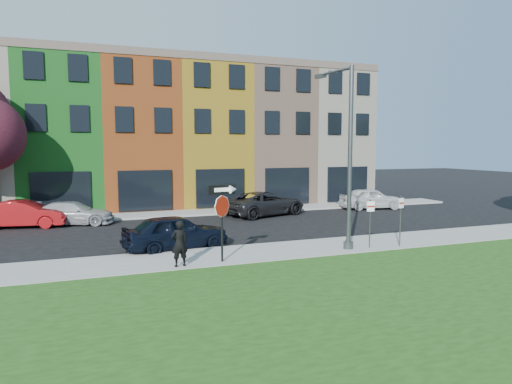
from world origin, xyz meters
name	(u,v)px	position (x,y,z in m)	size (l,w,h in m)	color
ground	(346,268)	(0.00, 0.00, 0.00)	(120.00, 120.00, 0.00)	black
sidewalk_near	(350,245)	(2.00, 3.00, 0.06)	(40.00, 3.00, 0.12)	gray
sidewalk_far	(180,213)	(-3.00, 15.00, 0.06)	(40.00, 2.40, 0.12)	gray
rowhouse_block	(170,138)	(-2.50, 21.18, 4.99)	(30.00, 10.12, 10.00)	beige
stop_sign	(222,207)	(-3.98, 2.02, 2.13)	(1.04, 0.24, 2.81)	black
man	(179,243)	(-5.57, 1.90, 0.93)	(0.64, 0.47, 1.63)	black
sedan_near	(176,232)	(-5.11, 5.12, 0.75)	(4.62, 2.52, 1.49)	black
parked_car_red	(24,214)	(-11.74, 13.16, 0.73)	(4.61, 2.27, 1.45)	maroon
parked_car_silver	(73,213)	(-9.30, 13.25, 0.64)	(4.70, 2.82, 1.28)	#A4A5A9
parked_car_dark	(265,203)	(1.93, 12.75, 0.75)	(5.91, 4.09, 1.50)	black
parked_car_white	(371,198)	(9.89, 12.93, 0.73)	(4.57, 2.54, 1.47)	silver
street_lamp	(346,158)	(1.44, 2.48, 3.85)	(0.63, 2.57, 7.39)	#4C4F51
parking_sign_a	(370,217)	(2.39, 2.10, 1.39)	(0.32, 0.11, 2.01)	#4C4F51
parking_sign_b	(401,215)	(3.75, 1.89, 1.46)	(0.31, 0.13, 2.13)	#4C4F51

